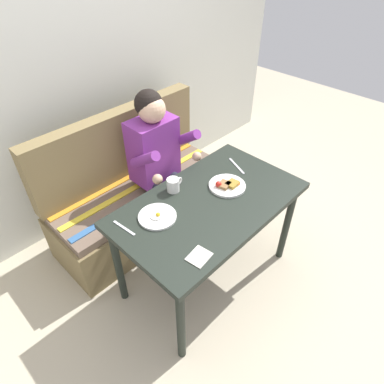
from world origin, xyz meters
TOP-DOWN VIEW (x-y plane):
  - ground_plane at (0.00, 0.00)m, footprint 8.00×8.00m
  - back_wall at (0.00, 1.27)m, footprint 4.40×0.10m
  - table at (0.00, 0.00)m, footprint 1.20×0.70m
  - couch at (0.00, 0.76)m, footprint 1.44×0.56m
  - person at (0.12, 0.59)m, footprint 0.45×0.61m
  - plate_breakfast at (0.19, 0.01)m, footprint 0.24×0.24m
  - plate_eggs at (-0.31, 0.12)m, footprint 0.22×0.22m
  - coffee_mug at (-0.08, 0.24)m, footprint 0.12×0.08m
  - napkin at (-0.36, -0.25)m, footprint 0.13×0.11m
  - fork at (-0.50, 0.19)m, footprint 0.03×0.17m
  - knife at (0.41, 0.12)m, footprint 0.09×0.19m

SIDE VIEW (x-z plane):
  - ground_plane at x=0.00m, z-range 0.00..0.00m
  - couch at x=0.00m, z-range -0.17..0.83m
  - table at x=0.00m, z-range 0.28..1.01m
  - fork at x=-0.50m, z-range 0.73..0.73m
  - knife at x=0.41m, z-range 0.73..0.73m
  - napkin at x=-0.36m, z-range 0.73..0.74m
  - plate_eggs at x=-0.31m, z-range 0.72..0.76m
  - person at x=0.12m, z-range 0.13..1.35m
  - plate_breakfast at x=0.19m, z-range 0.72..0.77m
  - coffee_mug at x=-0.08m, z-range 0.73..0.82m
  - back_wall at x=0.00m, z-range 0.00..2.60m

